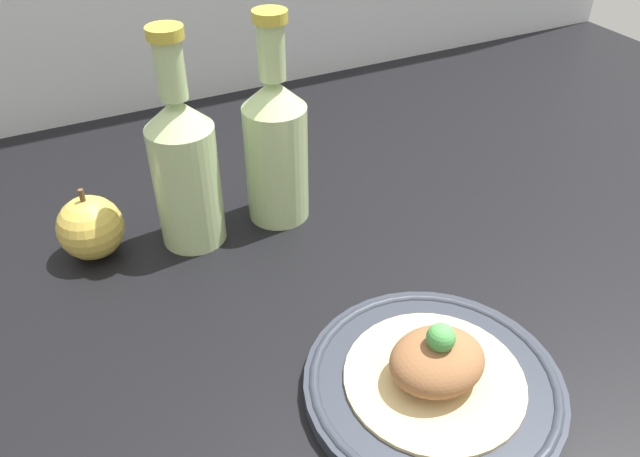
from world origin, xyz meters
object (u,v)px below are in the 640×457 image
cider_bottle_left (185,166)px  cider_bottle_right (276,144)px  plated_food (435,365)px  apple (91,228)px  plate (432,384)px

cider_bottle_left → cider_bottle_right: size_ratio=1.00×
plated_food → cider_bottle_right: bearing=92.1°
cider_bottle_left → cider_bottle_right: same height
apple → cider_bottle_right: bearing=-5.3°
plate → cider_bottle_right: (-1.20, 32.09, 9.02)cm
cider_bottle_left → apple: size_ratio=2.89×
plate → plated_food: 2.60cm
cider_bottle_right → apple: size_ratio=2.89×
plate → cider_bottle_left: (-12.29, 32.09, 9.02)cm
apple → plate: bearing=-55.4°
plated_food → cider_bottle_left: bearing=111.0°
plate → cider_bottle_right: 33.35cm
cider_bottle_right → apple: 23.27cm
plate → cider_bottle_left: cider_bottle_left is taller
cider_bottle_left → cider_bottle_right: 11.09cm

